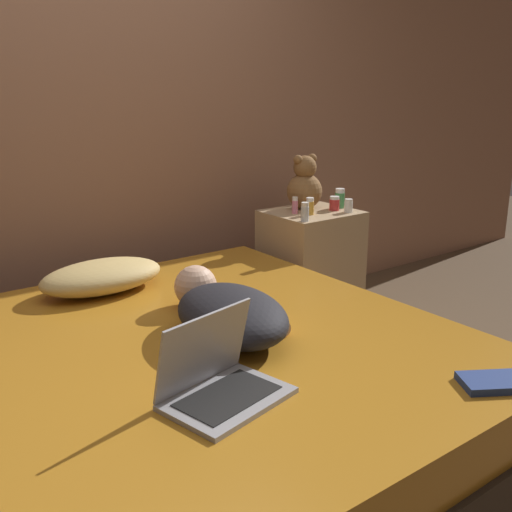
{
  "coord_description": "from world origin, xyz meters",
  "views": [
    {
      "loc": [
        -1.03,
        -1.68,
        1.37
      ],
      "look_at": [
        0.41,
        0.24,
        0.67
      ],
      "focal_mm": 42.0,
      "sensor_mm": 36.0,
      "label": 1
    }
  ],
  "objects_px": {
    "pillow": "(102,276)",
    "book": "(497,382)",
    "teddy_bear": "(305,185)",
    "laptop": "(219,380)",
    "bottle_pink": "(295,205)",
    "bottle_clear": "(305,212)",
    "bottle_white": "(348,206)",
    "person_lying": "(227,310)",
    "bottle_amber": "(310,206)",
    "bottle_green": "(340,198)",
    "bottle_red": "(334,203)"
  },
  "relations": [
    {
      "from": "pillow",
      "to": "book",
      "type": "xyz_separation_m",
      "value": [
        0.6,
        -1.52,
        -0.06
      ]
    },
    {
      "from": "pillow",
      "to": "teddy_bear",
      "type": "distance_m",
      "value": 1.29
    },
    {
      "from": "book",
      "to": "laptop",
      "type": "bearing_deg",
      "value": 147.82
    },
    {
      "from": "bottle_pink",
      "to": "bottle_clear",
      "type": "distance_m",
      "value": 0.19
    },
    {
      "from": "bottle_pink",
      "to": "bottle_white",
      "type": "bearing_deg",
      "value": -30.74
    },
    {
      "from": "teddy_bear",
      "to": "bottle_white",
      "type": "bearing_deg",
      "value": -59.28
    },
    {
      "from": "bottle_pink",
      "to": "book",
      "type": "xyz_separation_m",
      "value": [
        -0.53,
        -1.57,
        -0.23
      ]
    },
    {
      "from": "bottle_pink",
      "to": "person_lying",
      "type": "bearing_deg",
      "value": -142.01
    },
    {
      "from": "bottle_white",
      "to": "bottle_pink",
      "type": "bearing_deg",
      "value": 149.26
    },
    {
      "from": "person_lying",
      "to": "bottle_amber",
      "type": "distance_m",
      "value": 1.21
    },
    {
      "from": "bottle_pink",
      "to": "bottle_green",
      "type": "height_order",
      "value": "bottle_green"
    },
    {
      "from": "pillow",
      "to": "bottle_green",
      "type": "height_order",
      "value": "bottle_green"
    },
    {
      "from": "bottle_red",
      "to": "bottle_green",
      "type": "distance_m",
      "value": 0.08
    },
    {
      "from": "bottle_amber",
      "to": "pillow",
      "type": "bearing_deg",
      "value": 178.92
    },
    {
      "from": "pillow",
      "to": "person_lying",
      "type": "distance_m",
      "value": 0.72
    },
    {
      "from": "bottle_green",
      "to": "bottle_clear",
      "type": "relative_size",
      "value": 1.12
    },
    {
      "from": "person_lying",
      "to": "bottle_pink",
      "type": "distance_m",
      "value": 1.22
    },
    {
      "from": "bottle_green",
      "to": "bottle_pink",
      "type": "bearing_deg",
      "value": 173.66
    },
    {
      "from": "teddy_bear",
      "to": "bottle_green",
      "type": "xyz_separation_m",
      "value": [
        0.18,
        -0.1,
        -0.08
      ]
    },
    {
      "from": "teddy_bear",
      "to": "bottle_red",
      "type": "xyz_separation_m",
      "value": [
        0.11,
        -0.13,
        -0.09
      ]
    },
    {
      "from": "bottle_pink",
      "to": "bottle_amber",
      "type": "bearing_deg",
      "value": -58.53
    },
    {
      "from": "bottle_clear",
      "to": "bottle_amber",
      "type": "distance_m",
      "value": 0.16
    },
    {
      "from": "laptop",
      "to": "bottle_white",
      "type": "height_order",
      "value": "bottle_white"
    },
    {
      "from": "laptop",
      "to": "bottle_red",
      "type": "height_order",
      "value": "bottle_red"
    },
    {
      "from": "bottle_pink",
      "to": "book",
      "type": "bearing_deg",
      "value": -108.83
    },
    {
      "from": "bottle_red",
      "to": "bottle_pink",
      "type": "height_order",
      "value": "bottle_pink"
    },
    {
      "from": "bottle_amber",
      "to": "teddy_bear",
      "type": "bearing_deg",
      "value": 59.66
    },
    {
      "from": "laptop",
      "to": "bottle_clear",
      "type": "distance_m",
      "value": 1.51
    },
    {
      "from": "bottle_amber",
      "to": "bottle_white",
      "type": "bearing_deg",
      "value": -20.75
    },
    {
      "from": "bottle_pink",
      "to": "bottle_amber",
      "type": "height_order",
      "value": "bottle_amber"
    },
    {
      "from": "bottle_white",
      "to": "bottle_amber",
      "type": "distance_m",
      "value": 0.23
    },
    {
      "from": "teddy_bear",
      "to": "bottle_red",
      "type": "relative_size",
      "value": 3.87
    },
    {
      "from": "pillow",
      "to": "bottle_amber",
      "type": "bearing_deg",
      "value": -1.08
    },
    {
      "from": "laptop",
      "to": "bottle_green",
      "type": "distance_m",
      "value": 1.9
    },
    {
      "from": "laptop",
      "to": "book",
      "type": "xyz_separation_m",
      "value": [
        0.71,
        -0.44,
        -0.04
      ]
    },
    {
      "from": "bottle_white",
      "to": "person_lying",
      "type": "bearing_deg",
      "value": -153.88
    },
    {
      "from": "bottle_green",
      "to": "bottle_amber",
      "type": "relative_size",
      "value": 1.18
    },
    {
      "from": "laptop",
      "to": "bottle_amber",
      "type": "xyz_separation_m",
      "value": [
        1.28,
        1.05,
        0.18
      ]
    },
    {
      "from": "bottle_red",
      "to": "book",
      "type": "relative_size",
      "value": 0.32
    },
    {
      "from": "bottle_green",
      "to": "bottle_clear",
      "type": "distance_m",
      "value": 0.41
    },
    {
      "from": "pillow",
      "to": "bottle_red",
      "type": "height_order",
      "value": "bottle_red"
    },
    {
      "from": "bottle_green",
      "to": "book",
      "type": "distance_m",
      "value": 1.76
    },
    {
      "from": "teddy_bear",
      "to": "book",
      "type": "distance_m",
      "value": 1.79
    },
    {
      "from": "laptop",
      "to": "bottle_amber",
      "type": "distance_m",
      "value": 1.67
    },
    {
      "from": "bottle_clear",
      "to": "book",
      "type": "xyz_separation_m",
      "value": [
        -0.45,
        -1.39,
        -0.23
      ]
    },
    {
      "from": "laptop",
      "to": "teddy_bear",
      "type": "height_order",
      "value": "teddy_bear"
    },
    {
      "from": "bottle_clear",
      "to": "book",
      "type": "distance_m",
      "value": 1.48
    },
    {
      "from": "pillow",
      "to": "bottle_amber",
      "type": "distance_m",
      "value": 1.19
    },
    {
      "from": "teddy_bear",
      "to": "pillow",
      "type": "bearing_deg",
      "value": -174.73
    },
    {
      "from": "laptop",
      "to": "bottle_red",
      "type": "bearing_deg",
      "value": 23.44
    }
  ]
}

